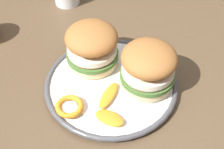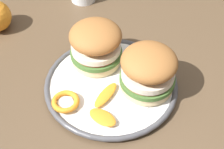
# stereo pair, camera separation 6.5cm
# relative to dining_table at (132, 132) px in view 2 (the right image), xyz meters

# --- Properties ---
(dining_table) EXTENTS (1.38, 1.03, 0.77)m
(dining_table) POSITION_rel_dining_table_xyz_m (0.00, 0.00, 0.00)
(dining_table) COLOR brown
(dining_table) RESTS_ON ground
(dinner_plate) EXTENTS (0.30, 0.30, 0.02)m
(dinner_plate) POSITION_rel_dining_table_xyz_m (0.08, -0.00, 0.10)
(dinner_plate) COLOR white
(dinner_plate) RESTS_ON dining_table
(sandwich_half_left) EXTENTS (0.14, 0.14, 0.10)m
(sandwich_half_left) POSITION_rel_dining_table_xyz_m (0.15, -0.02, 0.16)
(sandwich_half_left) COLOR beige
(sandwich_half_left) RESTS_ON dinner_plate
(sandwich_half_right) EXTENTS (0.14, 0.14, 0.10)m
(sandwich_half_right) POSITION_rel_dining_table_xyz_m (0.02, -0.05, 0.16)
(sandwich_half_right) COLOR beige
(sandwich_half_right) RESTS_ON dinner_plate
(orange_peel_curled) EXTENTS (0.08, 0.08, 0.01)m
(orange_peel_curled) POSITION_rel_dining_table_xyz_m (0.09, 0.11, 0.12)
(orange_peel_curled) COLOR orange
(orange_peel_curled) RESTS_ON dinner_plate
(orange_peel_strip_long) EXTENTS (0.07, 0.05, 0.01)m
(orange_peel_strip_long) POSITION_rel_dining_table_xyz_m (0.01, 0.08, 0.11)
(orange_peel_strip_long) COLOR orange
(orange_peel_strip_long) RESTS_ON dinner_plate
(orange_peel_strip_short) EXTENTS (0.05, 0.08, 0.01)m
(orange_peel_strip_short) POSITION_rel_dining_table_xyz_m (0.05, 0.03, 0.11)
(orange_peel_strip_short) COLOR orange
(orange_peel_strip_short) RESTS_ON dinner_plate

